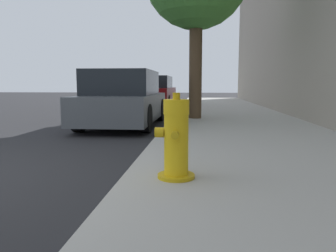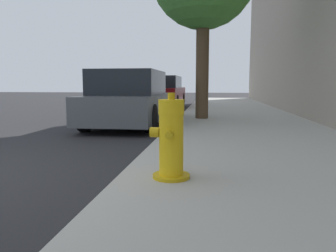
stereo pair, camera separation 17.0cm
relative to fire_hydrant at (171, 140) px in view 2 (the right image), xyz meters
The scene contains 4 objects.
sidewalk_slab 1.26m from the fire_hydrant, ahead, with size 3.43×40.00×0.14m.
fire_hydrant is the anchor object (origin of this frame).
parked_car_near 5.31m from the fire_hydrant, 108.34° to the left, with size 1.70×3.96×1.39m.
parked_car_mid 10.92m from the fire_hydrant, 99.53° to the left, with size 1.81×4.44×1.40m.
Camera 2 is at (3.03, -3.04, 1.05)m, focal length 35.00 mm.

